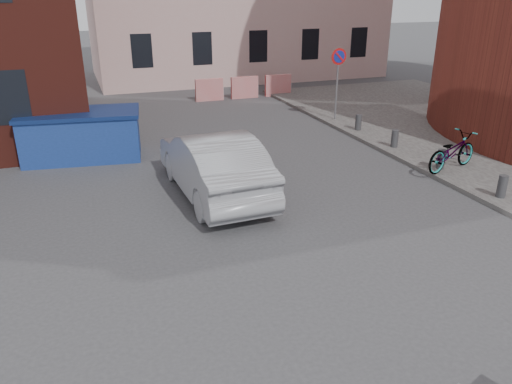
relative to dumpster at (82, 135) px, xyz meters
name	(u,v)px	position (x,y,z in m)	size (l,w,h in m)	color
ground	(294,270)	(3.30, -8.18, -0.73)	(120.00, 120.00, 0.00)	#38383A
no_parking_sign	(338,69)	(9.30, 1.30, 1.29)	(0.60, 0.09, 2.65)	gray
bollards	(441,159)	(9.30, -4.78, -0.33)	(0.22, 9.02, 0.55)	#3A3A3D
barriers	(245,87)	(7.50, 6.82, -0.23)	(4.70, 0.18, 1.00)	red
dumpster	(82,135)	(0.00, 0.00, 0.00)	(3.66, 2.24, 1.44)	navy
silver_car	(213,164)	(2.93, -4.11, 0.07)	(1.68, 4.83, 1.59)	#9A9CA1
bicycle	(452,152)	(9.50, -4.94, -0.09)	(0.69, 1.97, 1.03)	black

